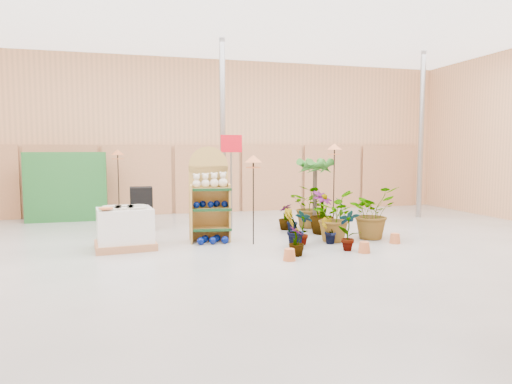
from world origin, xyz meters
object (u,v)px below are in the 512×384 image
at_px(bird_table_front, 253,162).
at_px(potted_plant_2, 332,216).
at_px(pallet_stack, 125,228).
at_px(display_shelf, 209,198).

bearing_deg(bird_table_front, potted_plant_2, -3.19).
bearing_deg(potted_plant_2, pallet_stack, 175.36).
distance_m(pallet_stack, bird_table_front, 2.74).
distance_m(display_shelf, pallet_stack, 1.78).
xyz_separation_m(display_shelf, pallet_stack, (-1.67, -0.41, -0.49)).
distance_m(pallet_stack, potted_plant_2, 4.09).
xyz_separation_m(pallet_stack, potted_plant_2, (4.07, -0.33, 0.12)).
relative_size(pallet_stack, potted_plant_2, 1.16).
bearing_deg(pallet_stack, bird_table_front, -12.02).
height_order(display_shelf, potted_plant_2, display_shelf).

